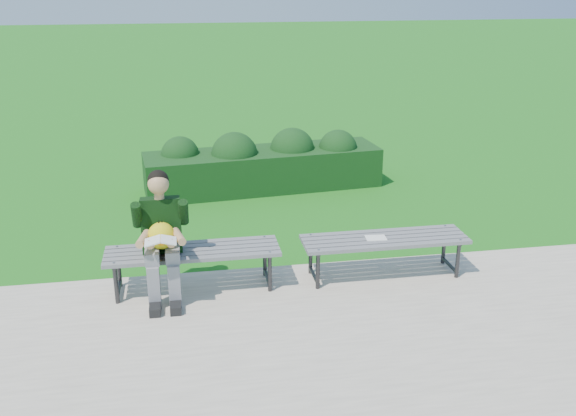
# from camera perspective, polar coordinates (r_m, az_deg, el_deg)

# --- Properties ---
(ground) EXTENTS (80.00, 80.00, 0.00)m
(ground) POSITION_cam_1_polar(r_m,az_deg,el_deg) (7.34, -1.99, -5.40)
(ground) COLOR #247D26
(ground) RESTS_ON ground
(walkway) EXTENTS (30.00, 3.50, 0.02)m
(walkway) POSITION_cam_1_polar(r_m,az_deg,el_deg) (5.82, 0.45, -12.62)
(walkway) COLOR beige
(walkway) RESTS_ON ground
(hedge) EXTENTS (3.70, 1.28, 0.92)m
(hedge) POSITION_cam_1_polar(r_m,az_deg,el_deg) (9.97, -2.20, 3.99)
(hedge) COLOR #103E0D
(hedge) RESTS_ON ground
(bench_left) EXTENTS (1.80, 0.50, 0.46)m
(bench_left) POSITION_cam_1_polar(r_m,az_deg,el_deg) (6.75, -8.46, -4.09)
(bench_left) COLOR gray
(bench_left) RESTS_ON walkway
(bench_right) EXTENTS (1.80, 0.50, 0.46)m
(bench_right) POSITION_cam_1_polar(r_m,az_deg,el_deg) (7.05, 8.57, -3.02)
(bench_right) COLOR gray
(bench_right) RESTS_ON walkway
(seated_boy) EXTENTS (0.56, 0.76, 1.31)m
(seated_boy) POSITION_cam_1_polar(r_m,az_deg,el_deg) (6.55, -11.18, -2.20)
(seated_boy) COLOR gray
(seated_boy) RESTS_ON walkway
(paper_sheet) EXTENTS (0.23, 0.18, 0.01)m
(paper_sheet) POSITION_cam_1_polar(r_m,az_deg,el_deg) (7.00, 7.82, -2.64)
(paper_sheet) COLOR white
(paper_sheet) RESTS_ON bench_right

